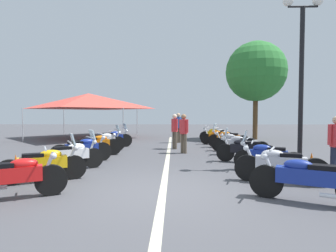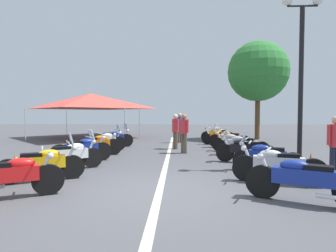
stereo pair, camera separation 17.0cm
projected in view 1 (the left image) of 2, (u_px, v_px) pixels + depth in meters
ground_plane at (163, 191)px, 5.92m from camera, size 80.00×80.00×0.00m
lane_centre_stripe at (168, 159)px, 10.14m from camera, size 19.60×0.16×0.01m
motorcycle_left_row_0 at (15, 177)px, 5.31m from camera, size 1.08×1.83×1.00m
motorcycle_left_row_1 at (44, 164)px, 6.70m from camera, size 1.13×1.91×1.20m
motorcycle_left_row_2 at (72, 155)px, 8.12m from camera, size 1.29×1.71×1.20m
motorcycle_left_row_3 at (82, 149)px, 9.44m from camera, size 1.32×1.85×1.02m
motorcycle_left_row_4 at (96, 145)px, 10.90m from camera, size 1.07×1.92×1.02m
motorcycle_left_row_5 at (103, 141)px, 12.37m from camera, size 1.11×1.94×1.21m
motorcycle_left_row_6 at (112, 138)px, 13.73m from camera, size 1.19×1.93×1.22m
motorcycle_right_row_0 at (307, 179)px, 5.11m from camera, size 1.13×2.01×1.01m
motorcycle_right_row_1 at (280, 164)px, 6.58m from camera, size 0.96×2.12×1.01m
motorcycle_right_row_2 at (267, 156)px, 7.90m from camera, size 0.97×1.90×1.20m
motorcycle_right_row_3 at (246, 149)px, 9.43m from camera, size 0.90×2.04×1.21m
motorcycle_right_row_4 at (241, 145)px, 10.83m from camera, size 1.16×1.99×1.00m
motorcycle_right_row_5 at (233, 142)px, 12.12m from camera, size 1.04×1.92×0.99m
motorcycle_right_row_6 at (228, 139)px, 13.47m from camera, size 1.13×1.95×1.23m
motorcycle_right_row_7 at (219, 137)px, 14.99m from camera, size 0.92×2.05×0.98m
motorcycle_right_row_8 at (216, 135)px, 16.26m from camera, size 0.94×1.96×1.01m
street_lamp_twin_globe at (302, 53)px, 8.27m from camera, size 0.32×1.22×5.32m
traffic_cone_1 at (16, 166)px, 7.23m from camera, size 0.36×0.36×0.61m
traffic_cone_2 at (311, 164)px, 7.60m from camera, size 0.36×0.36×0.61m
bystander_0 at (184, 130)px, 11.67m from camera, size 0.41×0.39×1.70m
bystander_1 at (175, 129)px, 13.13m from camera, size 0.48×0.32×1.70m
bystander_2 at (336, 141)px, 7.23m from camera, size 0.32×0.52×1.64m
bystander_3 at (178, 125)px, 16.01m from camera, size 0.36×0.44×1.77m
roadside_tree_0 at (256, 72)px, 18.08m from camera, size 4.00×4.00×6.57m
event_tent at (88, 101)px, 19.37m from camera, size 6.86×6.86×3.20m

